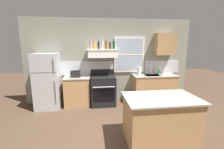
# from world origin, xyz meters

# --- Properties ---
(ground_plane) EXTENTS (16.00, 16.00, 0.00)m
(ground_plane) POSITION_xyz_m (0.00, 0.00, 0.00)
(ground_plane) COLOR #4C3828
(back_wall) EXTENTS (5.40, 0.11, 2.70)m
(back_wall) POSITION_xyz_m (0.03, 2.23, 1.35)
(back_wall) COLOR gray
(back_wall) RESTS_ON ground_plane
(refrigerator) EXTENTS (0.70, 0.72, 1.64)m
(refrigerator) POSITION_xyz_m (-1.90, 1.84, 0.82)
(refrigerator) COLOR #B7BABC
(refrigerator) RESTS_ON ground_plane
(counter_left_of_stove) EXTENTS (0.79, 0.63, 0.91)m
(counter_left_of_stove) POSITION_xyz_m (-1.05, 1.90, 0.46)
(counter_left_of_stove) COLOR tan
(counter_left_of_stove) RESTS_ON ground_plane
(toaster) EXTENTS (0.30, 0.20, 0.19)m
(toaster) POSITION_xyz_m (-1.09, 1.88, 1.01)
(toaster) COLOR black
(toaster) RESTS_ON counter_left_of_stove
(stove_range) EXTENTS (0.76, 0.69, 1.09)m
(stove_range) POSITION_xyz_m (-0.25, 1.86, 0.46)
(stove_range) COLOR black
(stove_range) RESTS_ON ground_plane
(range_hood_shelf) EXTENTS (0.96, 0.52, 0.24)m
(range_hood_shelf) POSITION_xyz_m (-0.25, 1.96, 1.62)
(range_hood_shelf) COLOR white
(bottle_rose_pink) EXTENTS (0.07, 0.07, 0.31)m
(bottle_rose_pink) POSITION_xyz_m (-0.60, 1.94, 1.87)
(bottle_rose_pink) COLOR #C67F84
(bottle_rose_pink) RESTS_ON range_hood_shelf
(bottle_champagne_gold_foil) EXTENTS (0.08, 0.08, 0.30)m
(bottle_champagne_gold_foil) POSITION_xyz_m (-0.49, 1.91, 1.87)
(bottle_champagne_gold_foil) COLOR #B29333
(bottle_champagne_gold_foil) RESTS_ON range_hood_shelf
(bottle_balsamic_dark) EXTENTS (0.06, 0.06, 0.26)m
(bottle_balsamic_dark) POSITION_xyz_m (-0.37, 1.95, 1.85)
(bottle_balsamic_dark) COLOR black
(bottle_balsamic_dark) RESTS_ON range_hood_shelf
(bottle_clear_tall) EXTENTS (0.06, 0.06, 0.32)m
(bottle_clear_tall) POSITION_xyz_m (-0.24, 1.95, 1.88)
(bottle_clear_tall) COLOR silver
(bottle_clear_tall) RESTS_ON range_hood_shelf
(bottle_amber_wine) EXTENTS (0.07, 0.07, 0.31)m
(bottle_amber_wine) POSITION_xyz_m (-0.14, 1.91, 1.88)
(bottle_amber_wine) COLOR brown
(bottle_amber_wine) RESTS_ON range_hood_shelf
(bottle_brown_stout) EXTENTS (0.06, 0.06, 0.25)m
(bottle_brown_stout) POSITION_xyz_m (-0.01, 1.97, 1.85)
(bottle_brown_stout) COLOR #381E0F
(bottle_brown_stout) RESTS_ON range_hood_shelf
(bottle_dark_green_wine) EXTENTS (0.07, 0.07, 0.31)m
(bottle_dark_green_wine) POSITION_xyz_m (0.11, 2.00, 1.87)
(bottle_dark_green_wine) COLOR #143819
(bottle_dark_green_wine) RESTS_ON range_hood_shelf
(counter_right_with_sink) EXTENTS (1.43, 0.63, 0.91)m
(counter_right_with_sink) POSITION_xyz_m (1.45, 1.90, 0.46)
(counter_right_with_sink) COLOR tan
(counter_right_with_sink) RESTS_ON ground_plane
(sink_faucet) EXTENTS (0.03, 0.17, 0.28)m
(sink_faucet) POSITION_xyz_m (1.35, 2.00, 1.08)
(sink_faucet) COLOR silver
(sink_faucet) RESTS_ON counter_right_with_sink
(paper_towel_roll) EXTENTS (0.11, 0.11, 0.27)m
(paper_towel_roll) POSITION_xyz_m (0.93, 1.90, 1.04)
(paper_towel_roll) COLOR white
(paper_towel_roll) RESTS_ON counter_right_with_sink
(dish_soap_bottle) EXTENTS (0.06, 0.06, 0.18)m
(dish_soap_bottle) POSITION_xyz_m (1.63, 2.00, 1.00)
(dish_soap_bottle) COLOR #268C3F
(dish_soap_bottle) RESTS_ON counter_right_with_sink
(kitchen_island) EXTENTS (1.40, 0.90, 0.91)m
(kitchen_island) POSITION_xyz_m (0.72, -0.18, 0.46)
(kitchen_island) COLOR tan
(kitchen_island) RESTS_ON ground_plane
(upper_cabinet_right) EXTENTS (0.64, 0.32, 0.70)m
(upper_cabinet_right) POSITION_xyz_m (1.80, 2.04, 1.90)
(upper_cabinet_right) COLOR tan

